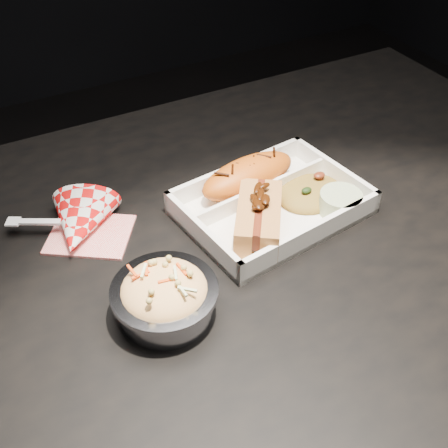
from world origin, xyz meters
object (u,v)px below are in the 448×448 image
Objects in this scene: dining_table at (243,284)px; food_tray at (271,207)px; napkin_fork at (79,224)px; fried_pastry at (248,175)px; foil_coleslaw_cup at (165,295)px; hotdog at (259,216)px.

food_tray is at bearing 27.62° from dining_table.
napkin_fork reaches higher than food_tray.
napkin_fork is (-0.19, 0.12, 0.11)m from dining_table.
dining_table is 6.98× the size of napkin_fork.
food_tray reaches higher than dining_table.
fried_pastry is 0.92× the size of napkin_fork.
dining_table is at bearing 25.38° from foil_coleslaw_cup.
foil_coleslaw_cup is at bearing -142.17° from fried_pastry.
hotdog is at bearing 22.56° from foil_coleslaw_cup.
foil_coleslaw_cup and napkin_fork have the same top height.
food_tray is at bearing 10.45° from napkin_fork.
hotdog is (-0.03, -0.09, 0.00)m from fried_pastry.
dining_table is 0.16m from fried_pastry.
fried_pastry reaches higher than dining_table.
fried_pastry is at bearing 58.03° from dining_table.
foil_coleslaw_cup reaches higher than hotdog.
foil_coleslaw_cup is 0.73× the size of napkin_fork.
napkin_fork is at bearing 104.03° from foil_coleslaw_cup.
dining_table is 0.20m from foil_coleslaw_cup.
foil_coleslaw_cup is (-0.21, -0.10, 0.02)m from food_tray.
fried_pastry is at bearing 90.00° from food_tray.
fried_pastry is at bearing 21.88° from napkin_fork.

